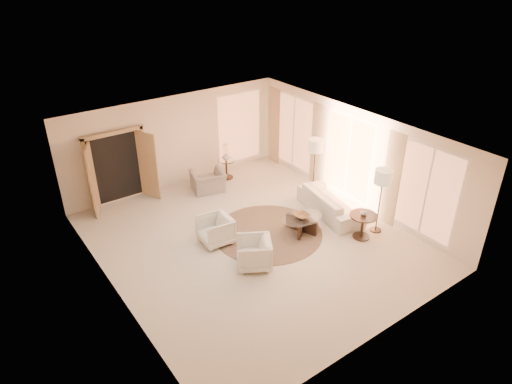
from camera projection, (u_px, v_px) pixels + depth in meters
room at (252, 192)px, 10.90m from camera, size 7.04×8.04×2.83m
windows_right at (350, 158)px, 12.77m from camera, size 0.10×6.40×2.40m
window_back_corner at (240, 128)px, 14.93m from camera, size 1.70×0.10×2.40m
curtains_right at (327, 150)px, 13.41m from camera, size 0.06×5.20×2.60m
french_doors at (119, 169)px, 12.81m from camera, size 1.95×0.66×2.16m
area_rug at (268, 233)px, 11.88m from camera, size 3.15×3.15×0.01m
sofa at (330, 203)px, 12.62m from camera, size 1.25×2.33×0.65m
armchair_left at (215, 229)px, 11.33m from camera, size 0.78×0.82×0.78m
armchair_right at (254, 252)px, 10.47m from camera, size 1.01×1.03×0.79m
accent_chair at (208, 178)px, 13.74m from camera, size 1.09×0.84×0.85m
coffee_table at (301, 222)px, 11.81m from camera, size 1.41×1.41×0.43m
end_table at (363, 222)px, 11.49m from camera, size 0.70×0.70×0.66m
side_table at (226, 167)px, 14.53m from camera, size 0.54×0.54×0.63m
floor_lamp_near at (315, 148)px, 13.03m from camera, size 0.43×0.43×1.77m
floor_lamp_far at (383, 180)px, 11.27m from camera, size 0.43×0.43×1.76m
bowl at (302, 216)px, 11.72m from camera, size 0.38×0.38×0.09m
end_vase at (364, 212)px, 11.35m from camera, size 0.19×0.19×0.17m
side_vase at (226, 157)px, 14.36m from camera, size 0.27×0.27×0.25m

